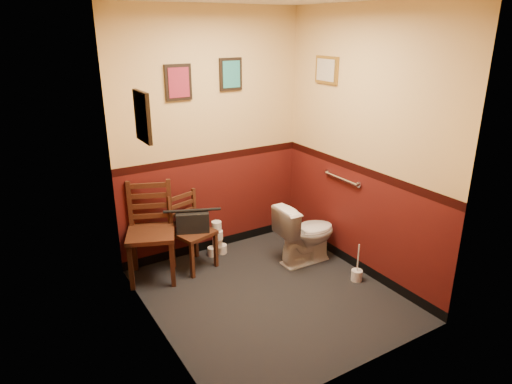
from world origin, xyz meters
The scene contains 16 objects.
floor centered at (0.00, 0.00, 0.00)m, with size 2.20×2.40×0.00m, color black.
wall_back centered at (0.00, 1.20, 1.35)m, with size 2.20×2.70×0.00m, color #4B120E.
wall_front centered at (0.00, -1.20, 1.35)m, with size 2.20×2.70×0.00m, color #4B120E.
wall_left centered at (-1.10, 0.00, 1.35)m, with size 2.40×2.70×0.00m, color #4B120E.
wall_right centered at (1.10, 0.00, 1.35)m, with size 2.40×2.70×0.00m, color #4B120E.
grab_bar centered at (1.07, 0.25, 0.95)m, with size 0.05×0.56×0.06m.
framed_print_back_a centered at (-0.35, 1.18, 1.95)m, with size 0.28×0.04×0.36m.
framed_print_back_b centered at (0.25, 1.18, 2.00)m, with size 0.26×0.04×0.34m.
framed_print_left centered at (-1.08, 0.10, 1.85)m, with size 0.04×0.30×0.38m.
framed_print_right centered at (1.08, 0.60, 2.05)m, with size 0.04×0.34×0.28m.
toilet centered at (0.72, 0.38, 0.34)m, with size 0.39×0.69×0.68m, color white.
toilet_brush centered at (0.93, -0.24, 0.07)m, with size 0.12×0.12×0.41m.
chair_left centered at (-0.83, 0.95, 0.51)m, with size 0.61×0.61×1.01m.
chair_right centered at (-0.40, 0.93, 0.41)m, with size 0.48×0.48×0.83m.
handbag centered at (-0.39, 0.90, 0.54)m, with size 0.38×0.29×0.25m.
tp_stack centered at (-0.05, 1.02, 0.17)m, with size 0.23×0.14×0.41m.
Camera 1 is at (-2.11, -3.23, 2.49)m, focal length 32.00 mm.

